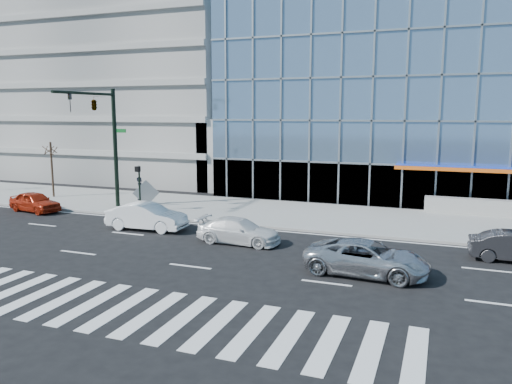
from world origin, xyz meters
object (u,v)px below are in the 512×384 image
white_suv (239,231)px  pedestrian (140,191)px  street_tree_near (51,150)px  silver_suv (367,258)px  tilted_panel (146,193)px  ped_signal_post (139,181)px  traffic_signal (100,119)px  white_sedan (147,216)px  red_sedan (35,202)px

white_suv → pedestrian: 12.22m
street_tree_near → white_suv: 20.04m
silver_suv → tilted_panel: size_ratio=3.88×
pedestrian → ped_signal_post: bearing=-165.0°
traffic_signal → silver_suv: traffic_signal is taller
ped_signal_post → white_sedan: size_ratio=0.65×
white_sedan → tilted_panel: size_ratio=3.54×
traffic_signal → pedestrian: size_ratio=4.10×
white_suv → pedestrian: (-10.25, 6.63, 0.49)m
ped_signal_post → red_sedan: size_ratio=0.76×
ped_signal_post → tilted_panel: bearing=109.8°
silver_suv → white_sedan: 13.33m
traffic_signal → red_sedan: bearing=-160.1°
ped_signal_post → pedestrian: bearing=122.2°
pedestrian → tilted_panel: 0.75m
white_sedan → red_sedan: 10.02m
red_sedan → traffic_signal: bearing=-59.5°
street_tree_near → white_sedan: street_tree_near is taller
street_tree_near → silver_suv: size_ratio=0.84×
silver_suv → white_suv: silver_suv is taller
ped_signal_post → white_sedan: (2.96, -3.72, -1.38)m
silver_suv → ped_signal_post: bearing=68.9°
street_tree_near → silver_suv: bearing=-21.3°
tilted_panel → pedestrian: bearing=120.1°
white_suv → tilted_panel: 11.47m
ped_signal_post → pedestrian: size_ratio=1.54×
silver_suv → red_sedan: bearing=80.5°
traffic_signal → red_sedan: size_ratio=2.03×
traffic_signal → red_sedan: (-4.41, -1.59, -5.49)m
silver_suv → red_sedan: silver_suv is taller
white_sedan → red_sedan: size_ratio=1.17×
ped_signal_post → tilted_panel: ped_signal_post is taller
tilted_panel → silver_suv: bearing=-62.1°
white_suv → white_sedan: bearing=83.1°
traffic_signal → white_suv: size_ratio=1.83×
street_tree_near → red_sedan: 6.07m
street_tree_near → white_suv: street_tree_near is taller
ped_signal_post → pedestrian: ped_signal_post is taller
street_tree_near → white_sedan: bearing=-26.7°
white_suv → tilted_panel: tilted_panel is taller
traffic_signal → white_sedan: traffic_signal is taller
ped_signal_post → red_sedan: 7.33m
traffic_signal → pedestrian: bearing=63.6°
tilted_panel → white_suv: bearing=-66.5°
tilted_panel → traffic_signal: bearing=-165.2°
tilted_panel → street_tree_near: bearing=141.4°
red_sedan → pedestrian: pedestrian is taller
street_tree_near → pedestrian: (8.21, -0.50, -2.65)m
silver_suv → white_suv: bearing=71.8°
white_suv → tilted_panel: (-9.58, 6.29, 0.43)m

